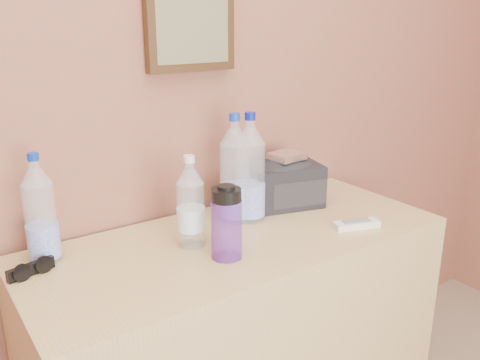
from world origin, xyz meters
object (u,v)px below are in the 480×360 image
pet_large_a (40,214)px  toiletry_bag (284,182)px  ac_remote (356,224)px  sunglasses (31,269)px  dresser (240,349)px  nalgene_bottle (226,223)px  pet_large_c (250,174)px  pet_small (191,207)px  pet_large_b (235,174)px  foil_packet (287,156)px

pet_large_a → toiletry_bag: (0.81, -0.03, -0.05)m
ac_remote → sunglasses: bearing=-177.0°
ac_remote → dresser: bearing=175.0°
nalgene_bottle → ac_remote: (0.45, -0.06, -0.09)m
nalgene_bottle → toiletry_bag: (0.39, 0.23, -0.02)m
pet_large_c → pet_large_a: bearing=173.2°
pet_large_c → pet_small: size_ratio=1.31×
pet_large_a → pet_large_c: (0.63, -0.08, 0.02)m
sunglasses → toiletry_bag: size_ratio=0.51×
pet_large_b → ac_remote: pet_large_b is taller
dresser → ac_remote: ac_remote is taller
pet_large_b → pet_small: pet_large_b is taller
pet_small → ac_remote: pet_small is taller
ac_remote → toiletry_bag: bearing=120.2°
foil_packet → dresser: bearing=-155.3°
nalgene_bottle → sunglasses: 0.52m
dresser → pet_large_c: pet_large_c is taller
foil_packet → pet_large_a: bearing=177.2°
pet_small → ac_remote: 0.53m
dresser → pet_small: 0.54m
toiletry_bag → foil_packet: size_ratio=2.26×
dresser → pet_large_b: 0.57m
sunglasses → foil_packet: (0.86, 0.02, 0.16)m
sunglasses → pet_large_b: bearing=-13.4°
pet_large_b → ac_remote: size_ratio=2.39×
pet_large_a → pet_large_c: size_ratio=0.86×
pet_small → pet_large_c: bearing=14.6°
pet_large_b → pet_large_c: 0.05m
pet_large_b → pet_large_c: size_ratio=0.99×
pet_large_b → foil_packet: size_ratio=3.23×
toiletry_bag → foil_packet: (0.00, -0.01, 0.09)m
pet_small → nalgene_bottle: bearing=-71.6°
nalgene_bottle → pet_large_b: bearing=51.2°
pet_large_a → foil_packet: (0.81, -0.04, 0.04)m
toiletry_bag → sunglasses: bearing=-162.9°
pet_large_c → toiletry_bag: pet_large_c is taller
foil_packet → pet_large_b: bearing=-176.5°
foil_packet → toiletry_bag: bearing=113.7°
nalgene_bottle → foil_packet: size_ratio=1.92×
pet_large_a → pet_small: 0.40m
dresser → nalgene_bottle: (-0.11, -0.09, 0.51)m
ac_remote → foil_packet: size_ratio=1.35×
pet_large_b → foil_packet: 0.23m
pet_large_c → foil_packet: (0.18, 0.04, 0.02)m
toiletry_bag → pet_large_b: bearing=-159.4°
pet_large_b → toiletry_bag: bearing=5.7°
ac_remote → pet_small: bearing=178.4°
pet_large_c → ac_remote: pet_large_c is taller
dresser → pet_large_a: bearing=161.7°
pet_large_c → toiletry_bag: bearing=13.8°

